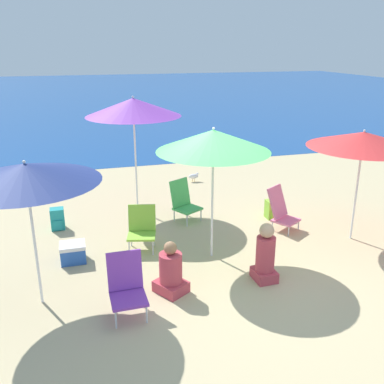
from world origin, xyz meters
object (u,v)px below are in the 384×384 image
(beach_umbrella_purple, at_px, (133,107))
(beach_chair_green, at_px, (183,200))
(person_seated_far, at_px, (265,256))
(seagull, at_px, (194,176))
(backpack_teal, at_px, (58,219))
(backpack_lime, at_px, (274,209))
(beach_chair_purple, at_px, (127,284))
(beach_chair_pink, at_px, (281,210))
(beach_chair_lime, at_px, (142,227))
(person_seated_near, at_px, (171,272))
(beach_umbrella_navy, at_px, (25,173))
(beach_umbrella_red, at_px, (363,140))
(cooler_box, at_px, (73,252))
(beach_umbrella_green, at_px, (213,141))

(beach_umbrella_purple, bearing_deg, beach_chair_green, -44.21)
(person_seated_far, relative_size, seagull, 3.37)
(backpack_teal, distance_m, backpack_lime, 4.24)
(beach_chair_purple, bearing_deg, person_seated_far, 5.92)
(beach_chair_pink, xyz_separation_m, backpack_teal, (-4.07, 1.12, -0.18))
(seagull, bearing_deg, backpack_lime, -72.09)
(beach_chair_lime, distance_m, person_seated_far, 2.20)
(beach_umbrella_purple, height_order, person_seated_near, beach_umbrella_purple)
(beach_chair_purple, height_order, person_seated_near, beach_chair_purple)
(beach_chair_green, height_order, backpack_lime, beach_chair_green)
(beach_umbrella_purple, height_order, beach_chair_pink, beach_umbrella_purple)
(beach_umbrella_purple, bearing_deg, beach_umbrella_navy, -120.32)
(beach_umbrella_red, height_order, seagull, beach_umbrella_red)
(backpack_lime, bearing_deg, person_seated_near, -141.33)
(beach_chair_purple, bearing_deg, beach_umbrella_purple, 78.10)
(beach_umbrella_red, relative_size, backpack_teal, 4.81)
(beach_umbrella_purple, xyz_separation_m, beach_chair_purple, (-0.70, -3.60, -1.76))
(beach_chair_green, distance_m, person_seated_near, 2.65)
(beach_chair_purple, relative_size, cooler_box, 1.99)
(backpack_lime, bearing_deg, beach_chair_purple, -143.73)
(beach_chair_green, bearing_deg, cooler_box, 179.73)
(backpack_teal, bearing_deg, beach_chair_pink, -15.31)
(beach_chair_purple, bearing_deg, backpack_lime, 35.34)
(cooler_box, bearing_deg, beach_umbrella_red, -5.56)
(beach_umbrella_red, distance_m, cooler_box, 5.15)
(person_seated_near, distance_m, cooler_box, 1.86)
(person_seated_near, height_order, cooler_box, person_seated_near)
(beach_chair_lime, bearing_deg, backpack_lime, 26.50)
(beach_chair_pink, height_order, beach_chair_purple, beach_chair_pink)
(beach_umbrella_green, distance_m, beach_chair_pink, 2.35)
(beach_umbrella_navy, bearing_deg, beach_umbrella_red, 6.60)
(beach_umbrella_purple, xyz_separation_m, beach_chair_pink, (2.46, -1.70, -1.78))
(person_seated_near, xyz_separation_m, seagull, (1.74, 4.88, -0.17))
(beach_umbrella_red, bearing_deg, cooler_box, 174.44)
(beach_umbrella_purple, bearing_deg, person_seated_far, -67.76)
(seagull, bearing_deg, beach_umbrella_purple, -136.88)
(person_seated_far, xyz_separation_m, cooler_box, (-2.73, 1.36, -0.23))
(backpack_teal, height_order, backpack_lime, backpack_teal)
(person_seated_near, xyz_separation_m, backpack_lime, (2.63, 2.11, -0.12))
(beach_chair_purple, relative_size, person_seated_far, 0.88)
(backpack_teal, bearing_deg, seagull, 33.27)
(beach_umbrella_purple, height_order, backpack_teal, beach_umbrella_purple)
(beach_chair_purple, xyz_separation_m, backpack_lime, (3.29, 2.41, -0.22))
(beach_umbrella_purple, bearing_deg, cooler_box, -124.37)
(beach_umbrella_green, height_order, beach_chair_purple, beach_umbrella_green)
(backpack_lime, bearing_deg, cooler_box, -168.56)
(beach_chair_purple, xyz_separation_m, seagull, (2.39, 5.18, -0.26))
(beach_umbrella_purple, xyz_separation_m, cooler_box, (-1.36, -1.98, -2.01))
(beach_chair_purple, height_order, backpack_lime, beach_chair_purple)
(beach_chair_purple, distance_m, backpack_lime, 4.08)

